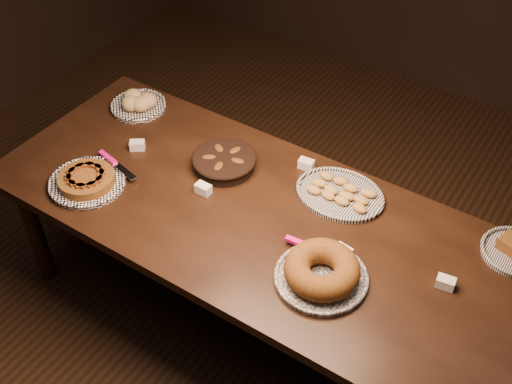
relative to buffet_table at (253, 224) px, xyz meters
The scene contains 8 objects.
ground 0.68m from the buffet_table, ahead, with size 5.00×5.00×0.00m, color black.
buffet_table is the anchor object (origin of this frame).
apple_tart_plate 0.78m from the buffet_table, 159.89° to the right, with size 0.35×0.37×0.07m.
madeleine_platter 0.41m from the buffet_table, 47.80° to the left, with size 0.40×0.33×0.05m.
bundt_cake_plate 0.48m from the buffet_table, 21.37° to the right, with size 0.41×0.37×0.11m.
croissant_basket 0.34m from the buffet_table, 148.07° to the left, with size 0.34×0.34×0.07m.
bread_roll_plate 0.98m from the buffet_table, 161.35° to the left, with size 0.29×0.29×0.09m.
tent_cards 0.15m from the buffet_table, 51.71° to the left, with size 1.63×0.45×0.04m.
Camera 1 is at (1.10, -1.64, 2.70)m, focal length 45.00 mm.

